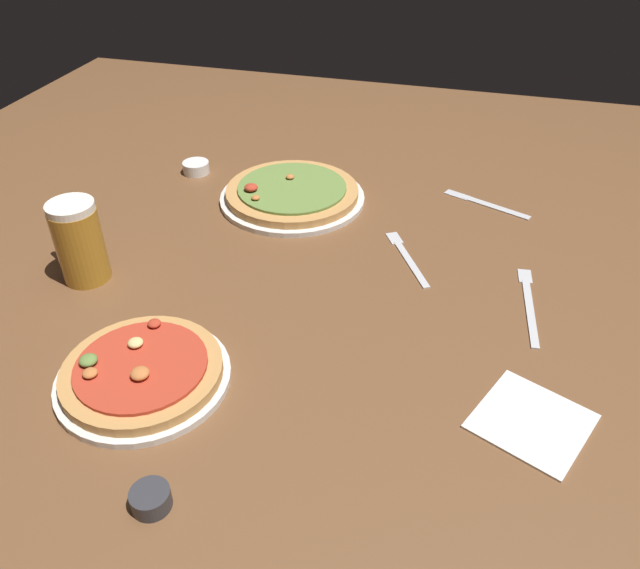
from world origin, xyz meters
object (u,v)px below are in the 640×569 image
Objects in this scene: pizza_plate_near at (142,373)px; beer_mug_dark at (78,241)px; ramekin_sauce at (151,499)px; napkin_folded at (532,420)px; fork_spare at (529,303)px; fork_left at (407,256)px; knife_right at (486,204)px; ramekin_butter at (196,167)px; pizza_plate_far at (292,194)px.

beer_mug_dark is (-0.24, 0.23, 0.06)m from pizza_plate_near.
napkin_folded is (0.47, 0.27, -0.01)m from ramekin_sauce.
napkin_folded is 0.29m from fork_spare.
pizza_plate_near is at bearing -43.03° from beer_mug_dark.
fork_left is at bearing 52.82° from pizza_plate_near.
beer_mug_dark is 0.84m from fork_spare.
knife_right is (0.49, 0.72, -0.01)m from pizza_plate_near.
fork_spare is (0.47, 0.56, -0.01)m from ramekin_sauce.
ramekin_butter is (-0.23, 0.70, -0.00)m from pizza_plate_near.
knife_right is at bearing 1.95° from ramekin_butter.
pizza_plate_far is 1.67× the size of knife_right.
beer_mug_dark is at bearing 130.30° from ramekin_sauce.
pizza_plate_far is at bearing 53.62° from beer_mug_dark.
napkin_folded is 0.66m from knife_right.
ramekin_sauce is 0.54m from napkin_folded.
fork_left is at bearing 158.76° from fork_spare.
pizza_plate_far is 0.77m from napkin_folded.
ramekin_butter is at bearing 165.07° from pizza_plate_far.
fork_left is (0.23, 0.66, -0.01)m from ramekin_sauce.
ramekin_sauce is at bearing -111.76° from knife_right.
beer_mug_dark reaches higher than knife_right.
ramekin_sauce is at bearing -109.06° from fork_left.
ramekin_sauce reaches higher than fork_spare.
pizza_plate_near is at bearing -124.01° from knife_right.
pizza_plate_far is 0.45m from knife_right.
pizza_plate_far reaches higher than napkin_folded.
pizza_plate_far is 5.11× the size of ramekin_butter.
pizza_plate_far is 0.83m from ramekin_sauce.
ramekin_sauce is at bearing -49.70° from beer_mug_dark.
napkin_folded is 0.45m from fork_left.
pizza_plate_far is 0.60m from fork_spare.
fork_left is at bearing -29.67° from pizza_plate_far.
pizza_plate_far is 0.34m from fork_left.
ramekin_sauce is 0.96m from ramekin_butter.
ramekin_sauce is (0.36, -0.43, -0.07)m from beer_mug_dark.
ramekin_sauce and ramekin_butter have the same top height.
knife_right is at bearing 55.99° from pizza_plate_near.
beer_mug_dark reaches higher than ramekin_butter.
ramekin_butter reaches higher than fork_left.
beer_mug_dark reaches higher than fork_spare.
fork_spare is (0.24, -0.09, -0.00)m from fork_left.
pizza_plate_near is at bearing -127.18° from fork_left.
pizza_plate_near is at bearing 120.74° from ramekin_sauce.
pizza_plate_near is 0.59m from napkin_folded.
fork_spare is (-0.00, 0.29, -0.00)m from napkin_folded.
fork_left is at bearing 70.94° from ramekin_sauce.
pizza_plate_far is (0.05, 0.62, -0.00)m from pizza_plate_near.
knife_right is at bearing 62.02° from fork_left.
fork_left is 0.26m from fork_spare.
ramekin_sauce is 0.73m from fork_spare.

